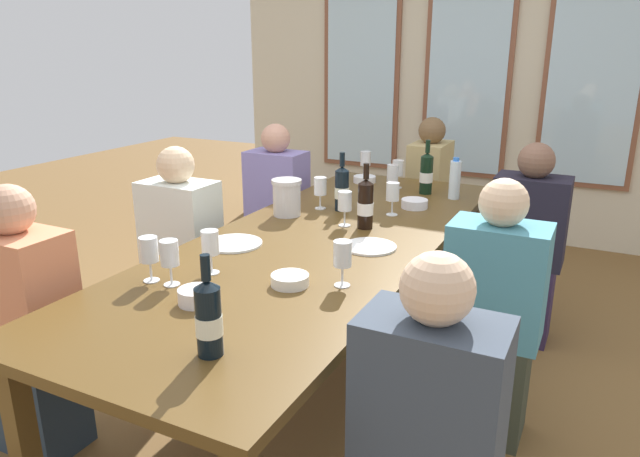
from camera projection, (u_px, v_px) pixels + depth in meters
The scene contains 32 objects.
ground_plane at pixel (321, 378), 2.91m from camera, with size 12.00×12.00×0.00m, color brown.
back_wall_with_windows at pixel (469, 63), 4.81m from camera, with size 4.23×0.10×2.90m.
dining_table at pixel (321, 250), 2.70m from camera, with size 1.03×2.79×0.74m.
white_plate_0 at pixel (370, 247), 2.56m from camera, with size 0.24×0.24×0.01m, color white.
white_plate_1 at pixel (234, 243), 2.60m from camera, with size 0.26×0.26×0.01m, color white.
metal_pitcher at pixel (287, 197), 3.02m from camera, with size 0.16×0.16×0.19m.
wine_bottle_0 at pixel (209, 318), 1.64m from camera, with size 0.08×0.08×0.30m.
wine_bottle_1 at pixel (342, 188), 3.10m from camera, with size 0.08×0.08×0.31m.
wine_bottle_2 at pixel (365, 204), 2.80m from camera, with size 0.08×0.08×0.32m.
wine_bottle_3 at pixel (426, 173), 3.45m from camera, with size 0.08×0.08×0.32m.
tasting_bowl_0 at pixel (414, 204), 3.18m from camera, with size 0.14×0.14×0.05m, color white.
tasting_bowl_1 at pixel (196, 296), 2.00m from camera, with size 0.12×0.12×0.05m, color white.
tasting_bowl_2 at pixel (364, 179), 3.77m from camera, with size 0.14×0.14×0.04m, color white.
tasting_bowl_3 at pixel (290, 280), 2.15m from camera, with size 0.14×0.14×0.04m, color white.
water_bottle at pixel (455, 179), 3.34m from camera, with size 0.06×0.06×0.24m.
wine_glass_0 at pixel (210, 244), 2.24m from camera, with size 0.07×0.07×0.17m.
wine_glass_1 at pixel (398, 169), 3.60m from camera, with size 0.07×0.07×0.17m.
wine_glass_2 at pixel (345, 202), 2.83m from camera, with size 0.07×0.07×0.17m.
wine_glass_3 at pixel (342, 255), 2.12m from camera, with size 0.07×0.07×0.17m.
wine_glass_4 at pixel (366, 159), 3.89m from camera, with size 0.07×0.07×0.17m.
wine_glass_5 at pixel (393, 192), 3.01m from camera, with size 0.07×0.07×0.17m.
wine_glass_6 at pixel (392, 173), 3.46m from camera, with size 0.07×0.07×0.17m.
wine_glass_7 at pixel (149, 252), 2.16m from camera, with size 0.07×0.07×0.17m.
wine_glass_8 at pixel (169, 254), 2.12m from camera, with size 0.07×0.07×0.17m.
wine_glass_9 at pixel (320, 188), 3.13m from camera, with size 0.07×0.07×0.17m.
seated_person_0 at pixel (183, 257), 3.06m from camera, with size 0.38×0.24×1.11m.
seated_person_1 at pixel (492, 319), 2.37m from camera, with size 0.38×0.24×1.11m.
seated_person_2 at pixel (28, 330), 2.27m from camera, with size 0.38×0.24×1.11m.
seated_person_3 at pixel (426, 454), 1.58m from camera, with size 0.38×0.24×1.11m.
seated_person_4 at pixel (277, 211), 3.90m from camera, with size 0.38×0.24×1.11m.
seated_person_5 at pixel (526, 249), 3.18m from camera, with size 0.38×0.24×1.11m.
seated_person_6 at pixel (428, 198), 4.24m from camera, with size 0.24×0.38×1.11m.
Camera 1 is at (1.14, -2.28, 1.59)m, focal length 32.70 mm.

